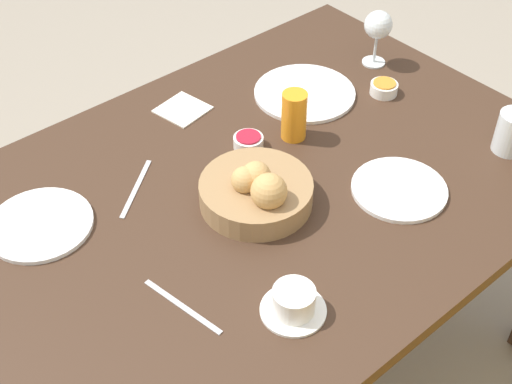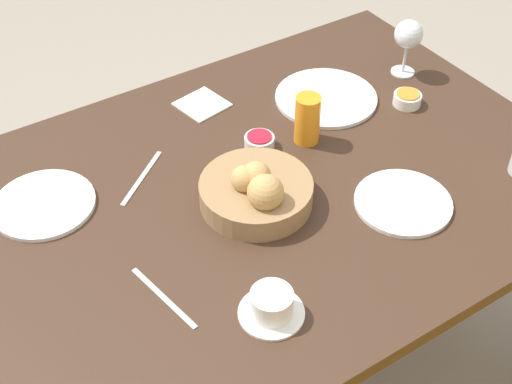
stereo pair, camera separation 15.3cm
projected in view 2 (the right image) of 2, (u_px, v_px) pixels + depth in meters
ground_plane at (245, 378)px, 2.06m from camera, size 10.00×10.00×0.00m
dining_table at (242, 220)px, 1.63m from camera, size 1.54×1.00×0.72m
bread_basket at (256, 191)px, 1.52m from camera, size 0.25×0.25×0.12m
plate_near_left at (326, 98)px, 1.84m from camera, size 0.26×0.26×0.01m
plate_near_right at (44, 204)px, 1.54m from camera, size 0.22×0.22×0.01m
plate_far_center at (403, 203)px, 1.55m from camera, size 0.21×0.21×0.01m
juice_glass at (307, 119)px, 1.67m from camera, size 0.06×0.06×0.12m
wine_glass at (408, 36)px, 1.86m from camera, size 0.08×0.08×0.16m
coffee_cup at (272, 305)px, 1.31m from camera, size 0.13×0.13×0.06m
jam_bowl_berry at (259, 142)px, 1.68m from camera, size 0.07×0.07×0.03m
jam_bowl_honey at (407, 99)px, 1.81m from camera, size 0.07×0.07×0.03m
fork_silver at (164, 298)px, 1.36m from camera, size 0.04×0.19×0.00m
knife_silver at (142, 178)px, 1.61m from camera, size 0.16×0.13×0.00m
napkin at (202, 104)px, 1.82m from camera, size 0.13×0.13×0.00m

